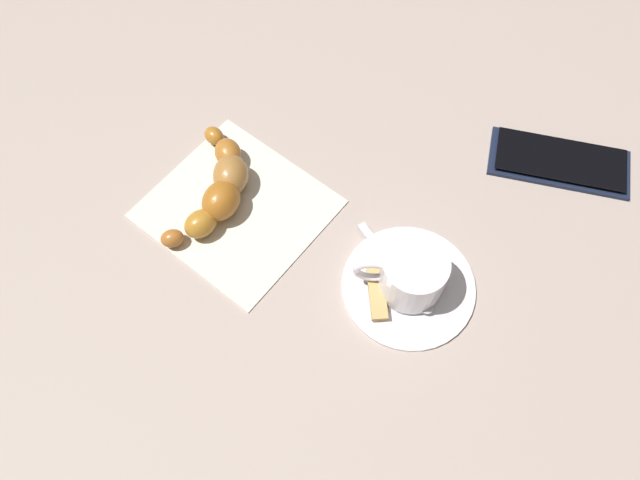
# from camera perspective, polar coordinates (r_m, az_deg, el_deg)

# --- Properties ---
(ground_plane) EXTENTS (1.80, 1.80, 0.00)m
(ground_plane) POSITION_cam_1_polar(r_m,az_deg,el_deg) (0.66, -0.73, 0.42)
(ground_plane) COLOR #AE9C91
(saucer) EXTENTS (0.14, 0.14, 0.01)m
(saucer) POSITION_cam_1_polar(r_m,az_deg,el_deg) (0.64, 8.20, -4.20)
(saucer) COLOR white
(saucer) RESTS_ON ground
(espresso_cup) EXTENTS (0.09, 0.06, 0.05)m
(espresso_cup) POSITION_cam_1_polar(r_m,az_deg,el_deg) (0.61, 8.42, -3.10)
(espresso_cup) COLOR white
(espresso_cup) RESTS_ON saucer
(teaspoon) EXTENTS (0.11, 0.07, 0.01)m
(teaspoon) POSITION_cam_1_polar(r_m,az_deg,el_deg) (0.63, 8.02, -3.89)
(teaspoon) COLOR silver
(teaspoon) RESTS_ON saucer
(sugar_packet) EXTENTS (0.04, 0.06, 0.01)m
(sugar_packet) POSITION_cam_1_polar(r_m,az_deg,el_deg) (0.62, 5.29, -4.92)
(sugar_packet) COLOR tan
(sugar_packet) RESTS_ON saucer
(napkin) EXTENTS (0.21, 0.20, 0.00)m
(napkin) POSITION_cam_1_polar(r_m,az_deg,el_deg) (0.68, -7.67, 2.93)
(napkin) COLOR silver
(napkin) RESTS_ON ground
(croissant) EXTENTS (0.09, 0.16, 0.04)m
(croissant) POSITION_cam_1_polar(r_m,az_deg,el_deg) (0.67, -9.21, 4.83)
(croissant) COLOR #AB6428
(croissant) RESTS_ON napkin
(cell_phone) EXTENTS (0.17, 0.10, 0.01)m
(cell_phone) POSITION_cam_1_polar(r_m,az_deg,el_deg) (0.75, 21.28, 6.78)
(cell_phone) COLOR #161E34
(cell_phone) RESTS_ON ground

